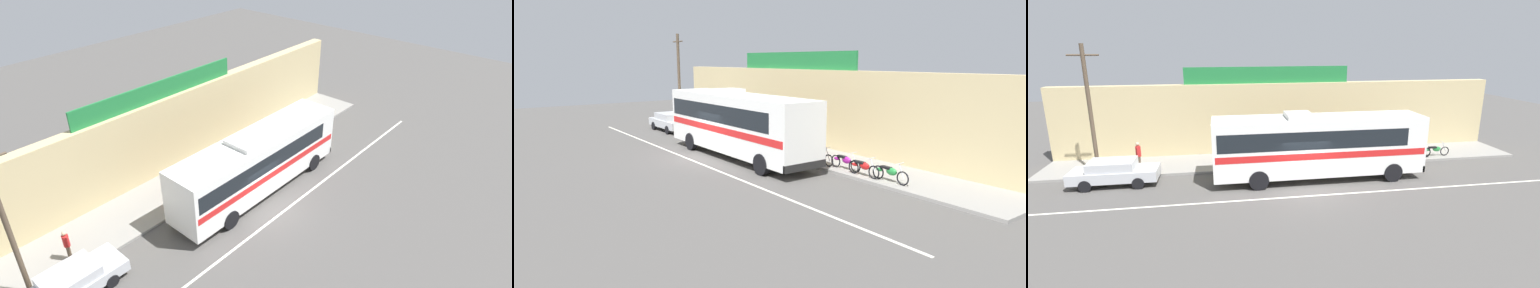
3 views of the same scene
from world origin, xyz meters
The scene contains 15 objects.
ground_plane centered at (0.00, 0.00, 0.00)m, with size 70.00×70.00×0.00m, color #4F4C49.
sidewalk_slab centered at (0.00, 5.20, 0.07)m, with size 30.00×3.60×0.14m, color gray.
storefront_facade centered at (0.00, 7.35, 2.40)m, with size 30.00×0.70×4.80m, color tan.
storefront_billboard centered at (-1.09, 7.35, 5.35)m, with size 11.00×0.12×1.10m, color #1E7538.
road_center_stripe centered at (0.00, -0.80, 0.00)m, with size 30.00×0.14×0.01m, color silver.
intercity_bus centered at (0.91, 1.62, 2.07)m, with size 11.61×2.61×3.78m.
parked_car centered at (-10.07, 2.46, 0.74)m, with size 4.51×1.85×1.37m.
utility_pole centered at (-11.34, 3.89, 3.91)m, with size 1.60×0.22×7.27m.
motorcycle_blue centered at (8.25, 3.82, 0.57)m, with size 1.84×0.56×0.94m.
motorcycle_purple centered at (5.29, 3.83, 0.57)m, with size 1.94×0.56×0.94m.
motorcycle_red centered at (9.61, 4.00, 0.57)m, with size 1.94×0.56×0.94m.
motorcycle_green centered at (6.90, 4.03, 0.57)m, with size 1.93×0.56×0.94m.
pedestrian_by_curb centered at (-9.20, 4.44, 1.12)m, with size 0.30×0.48×1.68m.
pedestrian_far_left centered at (-2.39, 4.90, 1.05)m, with size 0.30×0.48×1.58m.
pedestrian_far_right centered at (0.65, 5.07, 1.11)m, with size 0.30×0.48×1.68m.
Camera 2 is at (21.47, -11.18, 5.39)m, focal length 30.80 mm.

